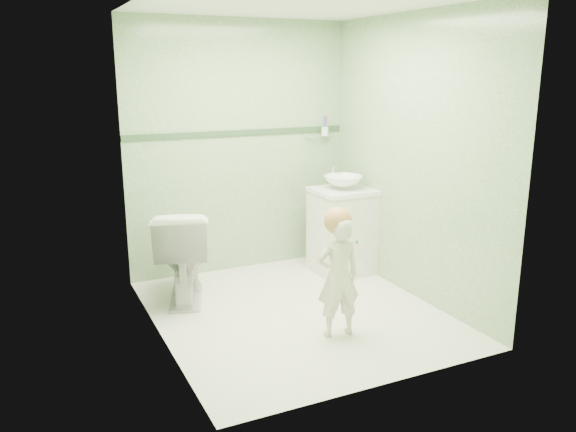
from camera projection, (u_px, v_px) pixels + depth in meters
ground at (296, 312)px, 4.74m from camera, size 2.50×2.50×0.00m
room_shell at (296, 167)px, 4.45m from camera, size 2.50×2.54×2.40m
trim_stripe at (239, 133)px, 5.50m from camera, size 2.20×0.02×0.05m
vanity at (342, 232)px, 5.61m from camera, size 0.52×0.50×0.80m
counter at (343, 191)px, 5.51m from camera, size 0.54×0.52×0.04m
basin at (343, 182)px, 5.49m from camera, size 0.37×0.37×0.13m
faucet at (333, 171)px, 5.63m from camera, size 0.03×0.13×0.18m
cup_holder at (324, 131)px, 5.82m from camera, size 0.26×0.07×0.21m
toilet at (183, 254)px, 4.93m from camera, size 0.68×0.90×0.81m
toddler at (338, 277)px, 4.23m from camera, size 0.36×0.26×0.91m
hair_cap at (338, 221)px, 4.15m from camera, size 0.20×0.20×0.20m
teal_toothbrush at (356, 242)px, 4.07m from camera, size 0.11×0.14×0.08m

